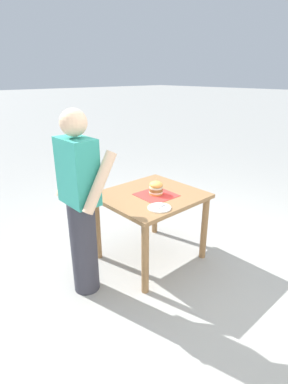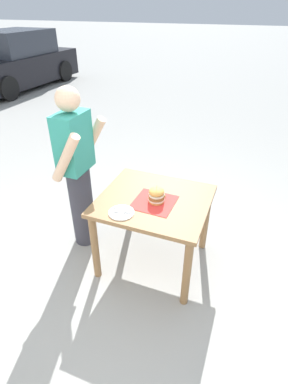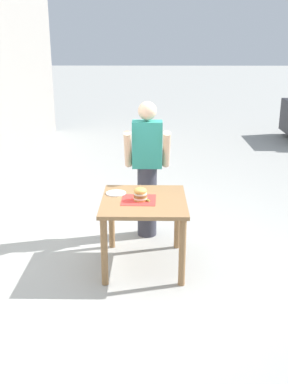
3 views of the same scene
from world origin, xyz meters
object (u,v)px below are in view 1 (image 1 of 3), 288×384
Objects in this scene: patio_table at (151,205)px; pickle_spear at (153,191)px; sandwich at (156,188)px; diner_across_table at (81,204)px; side_plate_with_forks at (159,208)px.

patio_table is 12.93× the size of pickle_spear.
diner_across_table is at bearing 85.51° from sandwich.
sandwich is 0.35m from side_plate_with_forks.
sandwich is at bearing -38.92° from side_plate_with_forks.
diner_across_table reaches higher than sandwich.
sandwich is at bearing -138.49° from patio_table.
diner_across_table is (0.07, 0.84, 0.05)m from sandwich.
diner_across_table reaches higher than patio_table.
pickle_spear is 0.05× the size of diner_across_table.
patio_table is 0.85m from diner_across_table.
pickle_spear is at bearing -20.40° from sandwich.
patio_table is at bearing 41.51° from sandwich.
sandwich reaches higher than patio_table.
sandwich is at bearing 159.60° from pickle_spear.
patio_table is at bearing -92.01° from diner_across_table.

